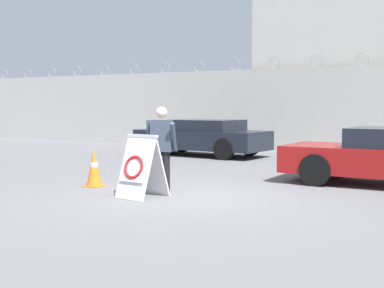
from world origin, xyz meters
The scene contains 7 objects.
ground_plane centered at (0.00, 0.00, 0.00)m, with size 90.00×90.00×0.00m, color slate.
perimeter_wall centered at (0.00, 11.15, 1.57)m, with size 36.00×0.30×3.59m.
building_block centered at (-0.04, 15.41, 3.18)m, with size 7.42×7.19×6.36m.
barricade_sign centered at (-0.66, -0.48, 0.59)m, with size 0.77×0.88×1.18m.
security_guard centered at (-0.66, 0.23, 0.94)m, with size 0.67×0.35×1.69m.
traffic_cone_near centered at (-2.30, 0.13, 0.40)m, with size 0.38×0.38×0.81m.
parked_car_front_coupe centered at (-3.65, 7.41, 0.64)m, with size 4.69×2.21×1.24m.
Camera 1 is at (5.07, -8.60, 1.72)m, focal length 50.00 mm.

